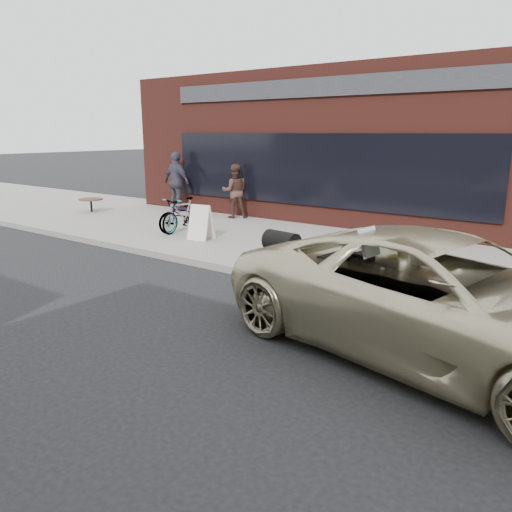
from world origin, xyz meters
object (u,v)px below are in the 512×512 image
at_px(bicycle_front, 183,214).
at_px(bicycle_rear, 183,215).
at_px(cafe_table, 91,200).
at_px(cafe_patron_right, 177,182).
at_px(cafe_patron_left, 235,191).
at_px(motorcycle, 314,280).
at_px(minivan, 442,299).
at_px(sandwich_sign, 201,222).

relative_size(bicycle_front, bicycle_rear, 1.13).
bearing_deg(cafe_table, cafe_patron_right, 39.34).
height_order(bicycle_front, cafe_patron_left, cafe_patron_left).
relative_size(motorcycle, minivan, 0.44).
relative_size(sandwich_sign, cafe_patron_right, 0.44).
bearing_deg(cafe_patron_left, cafe_patron_right, -38.37).
distance_m(bicycle_front, sandwich_sign, 1.26).
bearing_deg(cafe_table, sandwich_sign, -10.63).
relative_size(minivan, bicycle_rear, 3.67).
height_order(minivan, cafe_table, minivan).
xyz_separation_m(minivan, sandwich_sign, (-6.65, 2.98, -0.19)).
xyz_separation_m(motorcycle, sandwich_sign, (-4.83, 2.90, -0.09)).
bearing_deg(bicycle_rear, motorcycle, -19.01).
relative_size(minivan, cafe_table, 7.16).
height_order(minivan, bicycle_front, minivan).
height_order(motorcycle, sandwich_sign, motorcycle).
bearing_deg(sandwich_sign, bicycle_front, 145.61).
distance_m(motorcycle, bicycle_rear, 6.77).
height_order(bicycle_front, bicycle_rear, bicycle_rear).
relative_size(motorcycle, cafe_patron_left, 1.49).
xyz_separation_m(minivan, cafe_table, (-12.58, 4.09, -0.21)).
distance_m(bicycle_front, cafe_table, 4.83).
relative_size(motorcycle, cafe_table, 3.16).
height_order(bicycle_rear, cafe_patron_right, cafe_patron_right).
xyz_separation_m(motorcycle, cafe_patron_left, (-6.18, 5.93, 0.30)).
xyz_separation_m(sandwich_sign, cafe_patron_left, (-1.35, 3.02, 0.39)).
height_order(bicycle_front, sandwich_sign, bicycle_front).
bearing_deg(minivan, motorcycle, 99.61).
bearing_deg(motorcycle, cafe_table, 168.02).
height_order(motorcycle, bicycle_front, motorcycle).
xyz_separation_m(cafe_table, cafe_patron_left, (4.58, 1.91, 0.42)).
height_order(motorcycle, cafe_table, motorcycle).
height_order(motorcycle, cafe_patron_left, cafe_patron_left).
bearing_deg(cafe_patron_right, cafe_patron_left, -171.75).
distance_m(bicycle_rear, cafe_table, 4.92).
distance_m(cafe_table, cafe_patron_left, 4.98).
bearing_deg(bicycle_front, minivan, -32.07).
height_order(sandwich_sign, cafe_table, sandwich_sign).
bearing_deg(cafe_patron_left, bicycle_front, 54.06).
relative_size(bicycle_front, cafe_patron_left, 1.04).
bearing_deg(bicycle_rear, minivan, -13.30).
bearing_deg(bicycle_rear, cafe_table, -177.15).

